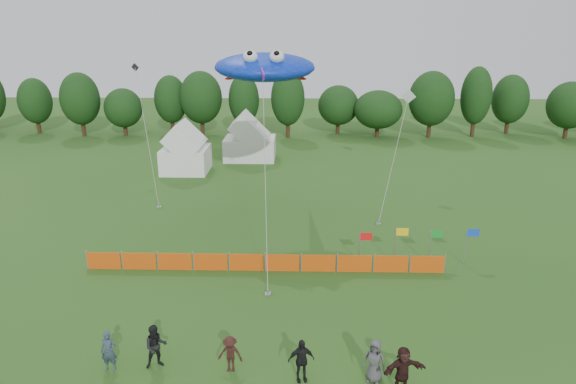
{
  "coord_description": "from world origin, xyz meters",
  "views": [
    {
      "loc": [
        0.61,
        -18.05,
        12.98
      ],
      "look_at": [
        0.0,
        6.0,
        5.2
      ],
      "focal_mm": 32.0,
      "sensor_mm": 36.0,
      "label": 1
    }
  ],
  "objects_px": {
    "tent_left": "(185,152)",
    "spectator_b": "(156,346)",
    "tent_right": "(250,141)",
    "barrier_fence": "(264,263)",
    "spectator_a": "(109,351)",
    "spectator_e": "(375,361)",
    "spectator_f": "(403,369)",
    "spectator_d": "(301,360)",
    "stingray_kite": "(266,67)",
    "spectator_c": "(230,354)"
  },
  "relations": [
    {
      "from": "spectator_b",
      "to": "tent_left",
      "type": "bearing_deg",
      "value": 78.97
    },
    {
      "from": "spectator_b",
      "to": "spectator_e",
      "type": "xyz_separation_m",
      "value": [
        8.55,
        -0.68,
        -0.03
      ]
    },
    {
      "from": "tent_left",
      "to": "spectator_d",
      "type": "height_order",
      "value": "tent_left"
    },
    {
      "from": "barrier_fence",
      "to": "spectator_f",
      "type": "relative_size",
      "value": 11.0
    },
    {
      "from": "spectator_b",
      "to": "spectator_c",
      "type": "height_order",
      "value": "spectator_b"
    },
    {
      "from": "barrier_fence",
      "to": "spectator_d",
      "type": "distance_m",
      "value": 9.46
    },
    {
      "from": "tent_left",
      "to": "spectator_b",
      "type": "distance_m",
      "value": 29.37
    },
    {
      "from": "spectator_a",
      "to": "spectator_c",
      "type": "height_order",
      "value": "spectator_a"
    },
    {
      "from": "barrier_fence",
      "to": "spectator_e",
      "type": "height_order",
      "value": "spectator_e"
    },
    {
      "from": "tent_left",
      "to": "spectator_d",
      "type": "relative_size",
      "value": 2.41
    },
    {
      "from": "spectator_c",
      "to": "spectator_e",
      "type": "relative_size",
      "value": 0.86
    },
    {
      "from": "tent_right",
      "to": "spectator_b",
      "type": "distance_m",
      "value": 33.83
    },
    {
      "from": "barrier_fence",
      "to": "spectator_c",
      "type": "bearing_deg",
      "value": -94.72
    },
    {
      "from": "tent_right",
      "to": "barrier_fence",
      "type": "bearing_deg",
      "value": -82.78
    },
    {
      "from": "spectator_e",
      "to": "stingray_kite",
      "type": "distance_m",
      "value": 21.34
    },
    {
      "from": "stingray_kite",
      "to": "spectator_f",
      "type": "bearing_deg",
      "value": -71.86
    },
    {
      "from": "spectator_a",
      "to": "spectator_f",
      "type": "xyz_separation_m",
      "value": [
        11.32,
        -0.91,
        0.06
      ]
    },
    {
      "from": "barrier_fence",
      "to": "spectator_d",
      "type": "xyz_separation_m",
      "value": [
        2.06,
        -9.22,
        0.38
      ]
    },
    {
      "from": "barrier_fence",
      "to": "tent_left",
      "type": "bearing_deg",
      "value": 113.19
    },
    {
      "from": "spectator_a",
      "to": "spectator_b",
      "type": "xyz_separation_m",
      "value": [
        1.8,
        0.25,
        0.07
      ]
    },
    {
      "from": "stingray_kite",
      "to": "spectator_a",
      "type": "bearing_deg",
      "value": -106.0
    },
    {
      "from": "spectator_c",
      "to": "spectator_d",
      "type": "xyz_separation_m",
      "value": [
        2.78,
        -0.49,
        0.12
      ]
    },
    {
      "from": "tent_right",
      "to": "stingray_kite",
      "type": "relative_size",
      "value": 0.25
    },
    {
      "from": "tent_right",
      "to": "spectator_a",
      "type": "distance_m",
      "value": 34.15
    },
    {
      "from": "barrier_fence",
      "to": "spectator_a",
      "type": "height_order",
      "value": "spectator_a"
    },
    {
      "from": "tent_left",
      "to": "stingray_kite",
      "type": "xyz_separation_m",
      "value": [
        8.38,
        -11.22,
        8.53
      ]
    },
    {
      "from": "tent_right",
      "to": "stingray_kite",
      "type": "height_order",
      "value": "stingray_kite"
    },
    {
      "from": "spectator_d",
      "to": "spectator_f",
      "type": "bearing_deg",
      "value": -18.57
    },
    {
      "from": "tent_left",
      "to": "spectator_f",
      "type": "relative_size",
      "value": 2.35
    },
    {
      "from": "spectator_c",
      "to": "spectator_f",
      "type": "relative_size",
      "value": 0.84
    },
    {
      "from": "spectator_e",
      "to": "stingray_kite",
      "type": "bearing_deg",
      "value": 129.1
    },
    {
      "from": "barrier_fence",
      "to": "spectator_d",
      "type": "bearing_deg",
      "value": -77.43
    },
    {
      "from": "spectator_a",
      "to": "spectator_b",
      "type": "height_order",
      "value": "spectator_b"
    },
    {
      "from": "tent_left",
      "to": "tent_right",
      "type": "relative_size",
      "value": 0.82
    },
    {
      "from": "spectator_d",
      "to": "spectator_f",
      "type": "height_order",
      "value": "spectator_f"
    },
    {
      "from": "tent_left",
      "to": "spectator_c",
      "type": "bearing_deg",
      "value": -74.62
    },
    {
      "from": "barrier_fence",
      "to": "spectator_d",
      "type": "height_order",
      "value": "spectator_d"
    },
    {
      "from": "tent_left",
      "to": "spectator_a",
      "type": "bearing_deg",
      "value": -83.67
    },
    {
      "from": "spectator_c",
      "to": "stingray_kite",
      "type": "height_order",
      "value": "stingray_kite"
    },
    {
      "from": "tent_left",
      "to": "stingray_kite",
      "type": "height_order",
      "value": "stingray_kite"
    },
    {
      "from": "tent_left",
      "to": "spectator_b",
      "type": "xyz_separation_m",
      "value": [
        5.03,
        -28.92,
        -0.98
      ]
    },
    {
      "from": "tent_left",
      "to": "stingray_kite",
      "type": "relative_size",
      "value": 0.21
    },
    {
      "from": "spectator_a",
      "to": "spectator_e",
      "type": "bearing_deg",
      "value": -6.52
    },
    {
      "from": "spectator_d",
      "to": "stingray_kite",
      "type": "distance_m",
      "value": 20.86
    },
    {
      "from": "tent_right",
      "to": "spectator_e",
      "type": "distance_m",
      "value": 35.43
    },
    {
      "from": "tent_left",
      "to": "spectator_f",
      "type": "distance_m",
      "value": 33.43
    },
    {
      "from": "spectator_d",
      "to": "spectator_a",
      "type": "bearing_deg",
      "value": 165.1
    },
    {
      "from": "spectator_c",
      "to": "stingray_kite",
      "type": "distance_m",
      "value": 20.35
    },
    {
      "from": "tent_left",
      "to": "stingray_kite",
      "type": "distance_m",
      "value": 16.4
    },
    {
      "from": "stingray_kite",
      "to": "spectator_b",
      "type": "bearing_deg",
      "value": -100.7
    }
  ]
}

